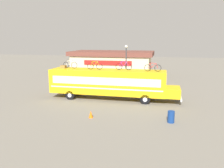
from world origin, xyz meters
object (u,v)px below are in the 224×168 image
bus (110,82)px  rooftop_bicycle_4 (153,68)px  rooftop_bicycle_3 (124,66)px  traffic_cone (91,114)px  rooftop_bicycle_1 (70,65)px  trash_bin (171,117)px  street_lamp (126,62)px  rooftop_bicycle_2 (95,66)px  luggage_bag_1 (63,67)px

bus → rooftop_bicycle_4: bearing=-1.3°
rooftop_bicycle_3 → traffic_cone: 7.25m
rooftop_bicycle_4 → rooftop_bicycle_1: bearing=176.7°
trash_bin → traffic_cone: (-6.19, -0.32, -0.15)m
bus → street_lamp: size_ratio=2.46×
rooftop_bicycle_2 → rooftop_bicycle_4: (5.92, -0.10, -0.00)m
luggage_bag_1 → rooftop_bicycle_4: (9.51, -0.30, 0.20)m
traffic_cone → street_lamp: street_lamp is taller
traffic_cone → rooftop_bicycle_3: bearing=76.6°
rooftop_bicycle_3 → trash_bin: 8.20m
street_lamp → rooftop_bicycle_2: bearing=-117.2°
trash_bin → rooftop_bicycle_2: bearing=143.3°
luggage_bag_1 → rooftop_bicycle_3: bearing=1.1°
rooftop_bicycle_3 → rooftop_bicycle_4: (2.94, -0.43, -0.01)m
rooftop_bicycle_1 → traffic_cone: size_ratio=2.83×
luggage_bag_1 → rooftop_bicycle_2: bearing=-3.2°
rooftop_bicycle_1 → luggage_bag_1: bearing=-163.5°
bus → street_lamp: 5.18m
rooftop_bicycle_4 → bus: bearing=178.7°
bus → rooftop_bicycle_3: rooftop_bicycle_3 is taller
rooftop_bicycle_3 → trash_bin: (4.68, -6.03, -3.00)m
rooftop_bicycle_3 → rooftop_bicycle_1: bearing=179.2°
rooftop_bicycle_2 → trash_bin: bearing=-36.7°
bus → trash_bin: (6.08, -5.70, -1.36)m
rooftop_bicycle_3 → traffic_cone: (-1.51, -6.35, -3.15)m
traffic_cone → rooftop_bicycle_1: bearing=124.2°
rooftop_bicycle_3 → street_lamp: bearing=96.2°
bus → rooftop_bicycle_4: size_ratio=8.13×
rooftop_bicycle_4 → trash_bin: size_ratio=1.86×
rooftop_bicycle_4 → trash_bin: rooftop_bicycle_4 is taller
rooftop_bicycle_4 → traffic_cone: 8.05m
bus → traffic_cone: 6.21m
street_lamp → rooftop_bicycle_1: bearing=-140.6°
luggage_bag_1 → rooftop_bicycle_2: (3.60, -0.20, 0.21)m
luggage_bag_1 → traffic_cone: (5.06, -6.23, -2.94)m
rooftop_bicycle_1 → trash_bin: rooftop_bicycle_1 is taller
rooftop_bicycle_3 → luggage_bag_1: bearing=-178.9°
bus → rooftop_bicycle_3: (1.40, 0.33, 1.64)m
trash_bin → street_lamp: street_lamp is taller
rooftop_bicycle_1 → rooftop_bicycle_2: size_ratio=1.00×
traffic_cone → street_lamp: (1.02, 10.86, 3.12)m
luggage_bag_1 → rooftop_bicycle_2: size_ratio=0.33×
luggage_bag_1 → rooftop_bicycle_2: 3.61m
bus → rooftop_bicycle_1: rooftop_bicycle_1 is taller
rooftop_bicycle_2 → traffic_cone: rooftop_bicycle_2 is taller
street_lamp → rooftop_bicycle_3: bearing=-83.8°
bus → rooftop_bicycle_1: (-4.48, 0.41, 1.64)m
rooftop_bicycle_1 → rooftop_bicycle_4: bearing=-3.3°
rooftop_bicycle_1 → rooftop_bicycle_2: bearing=-8.0°
luggage_bag_1 → trash_bin: 13.01m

